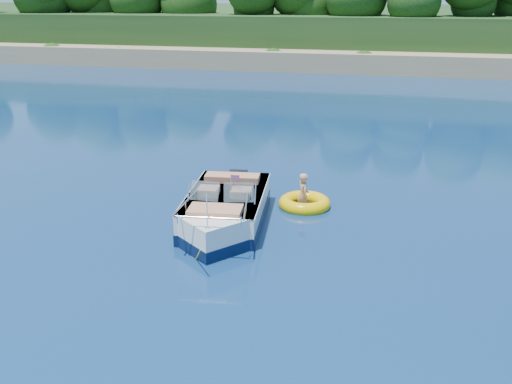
% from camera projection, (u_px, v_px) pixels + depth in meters
% --- Properties ---
extents(ground, '(160.00, 160.00, 0.00)m').
position_uv_depth(ground, '(264.00, 304.00, 11.31)').
color(ground, '#0B204D').
rests_on(ground, ground).
extents(shoreline, '(170.00, 59.00, 6.00)m').
position_uv_depth(shoreline, '(383.00, 35.00, 69.40)').
color(shoreline, '#8D7551').
rests_on(shoreline, ground).
extents(motorboat, '(2.41, 5.56, 1.86)m').
position_uv_depth(motorboat, '(224.00, 213.00, 15.00)').
color(motorboat, white).
rests_on(motorboat, ground).
extents(tow_tube, '(1.85, 1.85, 0.40)m').
position_uv_depth(tow_tube, '(305.00, 203.00, 16.44)').
color(tow_tube, '#FFC603').
rests_on(tow_tube, ground).
extents(boy, '(0.65, 0.82, 1.48)m').
position_uv_depth(boy, '(303.00, 206.00, 16.54)').
color(boy, tan).
rests_on(boy, ground).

